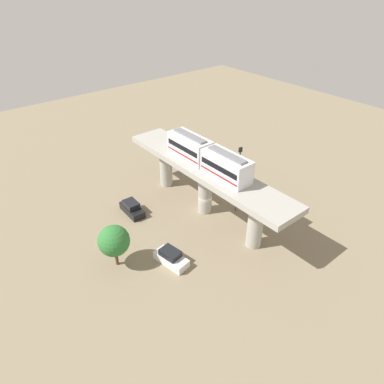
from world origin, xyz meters
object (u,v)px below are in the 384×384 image
tree_near_viaduct (114,241)px  signal_post (238,177)px  train (207,156)px  parked_car_black (132,208)px  parked_car_white (171,258)px

tree_near_viaduct → signal_post: signal_post is taller
train → parked_car_black: bearing=142.3°
train → signal_post: bearing=-35.7°
parked_car_black → parked_car_white: 11.35m
tree_near_viaduct → parked_car_white: bearing=-37.1°
train → signal_post: 5.33m
train → tree_near_viaduct: train is taller
tree_near_viaduct → signal_post: 18.17m
train → parked_car_white: 13.49m
parked_car_white → tree_near_viaduct: (-4.94, 3.73, 2.76)m
tree_near_viaduct → parked_car_black: bearing=49.0°
tree_near_viaduct → signal_post: bearing=-3.8°
parked_car_white → signal_post: 14.12m
parked_car_black → signal_post: size_ratio=0.44×
signal_post → tree_near_viaduct: bearing=176.2°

